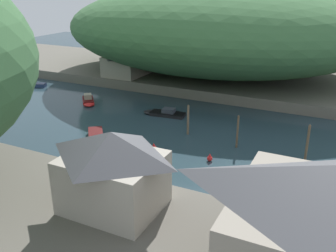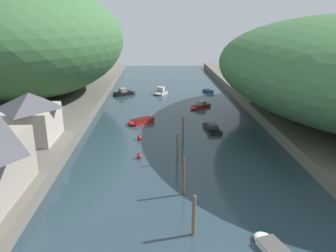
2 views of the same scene
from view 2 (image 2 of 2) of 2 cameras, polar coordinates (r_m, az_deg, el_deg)
The scene contains 20 objects.
water_surface at distance 47.63m, azimuth 1.30°, elevation 0.02°, with size 130.00×130.00×0.00m, color #283D47.
left_bank at distance 51.74m, azimuth -25.77°, elevation 0.50°, with size 22.00×120.00×1.46m.
right_bank at distance 54.13m, azimuth 27.10°, elevation 1.03°, with size 22.00×120.00×1.46m.
hillside_left at distance 65.08m, azimuth -22.46°, elevation 13.63°, with size 31.97×44.76×19.45m.
boathouse_shed at distance 40.27m, azimuth -22.68°, elevation 1.64°, with size 5.56×6.73×5.56m.
right_bank_cottage at distance 59.96m, azimuth 16.54°, elevation 7.08°, with size 7.17×6.13×5.06m.
boat_small_dinghy at distance 48.68m, azimuth -4.99°, elevation 0.78°, with size 4.24×3.77×0.69m.
boat_navy_launch at distance 24.30m, azimuth 17.99°, elevation -19.72°, with size 2.54×4.30×0.47m.
boat_mid_channel at distance 70.33m, azimuth 6.85°, elevation 6.09°, with size 2.33×3.28×0.59m.
boat_white_cruiser at distance 46.36m, azimuth 7.56°, elevation -0.26°, with size 2.22×5.60×0.97m.
boat_moored_right at distance 67.88m, azimuth -7.46°, elevation 5.77°, with size 4.94×4.15×1.44m.
boat_near_quay at distance 57.41m, azimuth 5.52°, elevation 3.48°, with size 4.19×3.86×1.18m.
boat_far_right_bank at distance 67.82m, azimuth -1.40°, elevation 5.90°, with size 3.27×3.68×1.48m.
mooring_post_nearest at distance 24.00m, azimuth 4.52°, elevation -15.20°, with size 0.28×0.28×3.24m.
mooring_post_second at distance 28.78m, azimuth 2.71°, elevation -8.72°, with size 0.24×0.24×3.60m.
mooring_post_middle at distance 34.89m, azimuth 1.62°, elevation -3.83°, with size 0.20×0.20×3.49m.
mooring_post_fourth at distance 40.47m, azimuth 2.60°, elevation -0.73°, with size 0.25×0.25×3.44m.
channel_buoy_near at distance 36.72m, azimuth -5.07°, elevation -5.19°, with size 0.53×0.53×0.79m.
channel_buoy_far at distance 42.16m, azimuth -5.05°, elevation -2.02°, with size 0.55×0.55×0.83m.
person_on_quay at distance 37.94m, azimuth -20.96°, elevation -2.14°, with size 0.34×0.43×1.69m.
Camera 2 is at (-2.69, -15.19, 14.79)m, focal length 35.00 mm.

